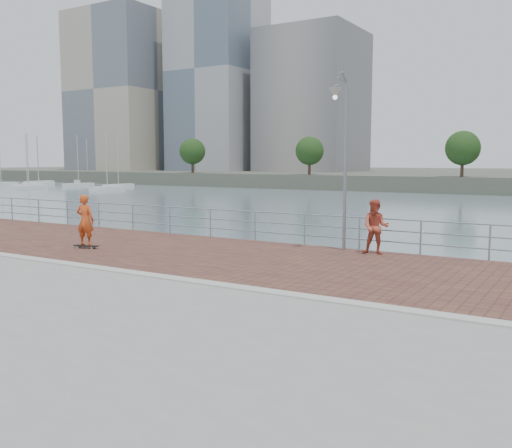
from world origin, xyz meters
The scene contains 10 objects.
water centered at (0.00, 0.00, -2.00)m, with size 400.00×400.00×0.00m, color slate.
seawall centered at (0.00, -5.00, -1.00)m, with size 40.00×24.00×2.00m, color gray.
brick_lane centered at (0.00, 3.60, 0.01)m, with size 40.00×6.80×0.02m, color brown.
curb centered at (0.00, 0.00, 0.03)m, with size 40.00×0.40×0.06m, color #B7B5AD.
guardrail centered at (0.00, 7.00, 0.69)m, with size 39.06×0.06×1.13m.
street_lamp centered at (0.68, 6.10, 3.92)m, with size 0.40×1.17×5.52m.
skateboard centered at (-7.02, 2.38, 0.10)m, with size 0.90×0.44×0.10m.
skateboarder centered at (-7.02, 2.38, 0.98)m, with size 0.64×0.42×1.75m, color #D34B1C.
bystander centered at (1.82, 6.33, 0.90)m, with size 0.85×0.66×1.75m, color #C25039.
marina centered at (-80.63, 62.05, -1.56)m, with size 32.53×31.46×9.64m.
Camera 1 is at (7.92, -11.01, 3.02)m, focal length 40.00 mm.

